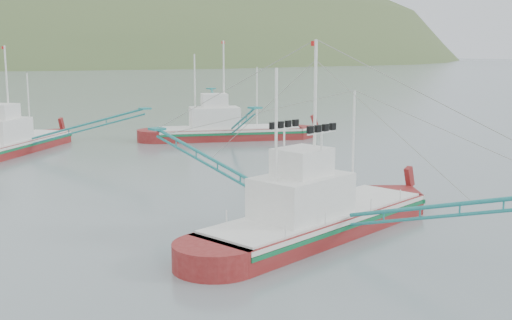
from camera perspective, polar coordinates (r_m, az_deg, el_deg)
ground at (r=33.70m, az=6.42°, el=-6.73°), size 1200.00×1200.00×0.00m
main_boat at (r=33.38m, az=5.45°, el=-3.72°), size 15.18×26.60×10.83m
bg_boat_right at (r=68.93m, az=-2.52°, el=3.77°), size 16.88×26.23×11.32m
bg_boat_far at (r=64.22m, az=-20.85°, el=2.66°), size 20.67×22.99×10.70m
headland_right at (r=523.66m, az=-8.55°, el=8.63°), size 684.00×432.00×306.00m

